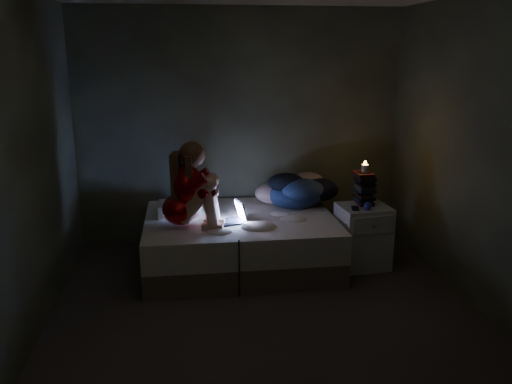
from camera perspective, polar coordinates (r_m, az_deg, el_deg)
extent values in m
cube|color=#463E3B|center=(4.52, 1.15, -13.36)|extent=(3.60, 3.80, 0.02)
cube|color=#2F342A|center=(5.92, -1.70, 6.96)|extent=(3.60, 0.02, 2.60)
cube|color=#2F342A|center=(2.27, 8.98, -7.01)|extent=(3.60, 0.02, 2.60)
cube|color=#2F342A|center=(4.17, -24.12, 2.13)|extent=(0.02, 3.80, 2.60)
cube|color=#2F342A|center=(4.69, 23.68, 3.49)|extent=(0.02, 3.80, 2.60)
cube|color=white|center=(5.41, -8.18, -1.79)|extent=(0.44, 0.31, 0.13)
cube|color=silver|center=(5.44, 11.48, -4.74)|extent=(0.52, 0.47, 0.64)
cylinder|color=beige|center=(5.34, 11.72, 2.34)|extent=(0.07, 0.07, 0.08)
cube|color=black|center=(5.24, 10.59, -1.72)|extent=(0.11, 0.15, 0.01)
sphere|color=navy|center=(5.21, 11.90, -1.50)|extent=(0.08, 0.08, 0.08)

